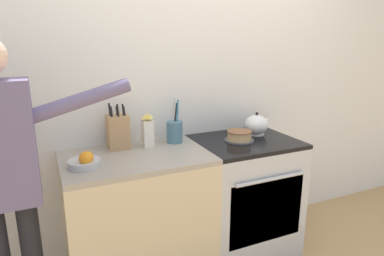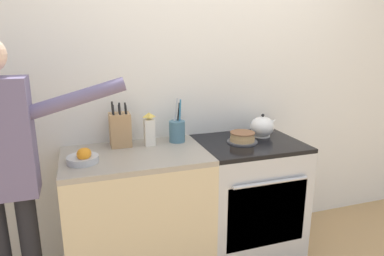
% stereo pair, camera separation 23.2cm
% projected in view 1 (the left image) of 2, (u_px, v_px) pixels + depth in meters
% --- Properties ---
extents(wall_back, '(8.00, 0.04, 2.60)m').
position_uv_depth(wall_back, '(198.00, 83.00, 2.66)').
color(wall_back, silver).
rests_on(wall_back, ground_plane).
extents(counter_cabinet, '(0.95, 0.62, 0.90)m').
position_uv_depth(counter_cabinet, '(139.00, 217.00, 2.35)').
color(counter_cabinet, beige).
rests_on(counter_cabinet, ground_plane).
extents(stove_range, '(0.74, 0.65, 0.90)m').
position_uv_depth(stove_range, '(243.00, 195.00, 2.69)').
color(stove_range, '#B7BABF').
rests_on(stove_range, ground_plane).
extents(layer_cake, '(0.22, 0.22, 0.08)m').
position_uv_depth(layer_cake, '(239.00, 136.00, 2.54)').
color(layer_cake, '#4C4C51').
rests_on(layer_cake, stove_range).
extents(tea_kettle, '(0.22, 0.18, 0.18)m').
position_uv_depth(tea_kettle, '(257.00, 125.00, 2.70)').
color(tea_kettle, white).
rests_on(tea_kettle, stove_range).
extents(knife_block, '(0.14, 0.13, 0.32)m').
position_uv_depth(knife_block, '(118.00, 131.00, 2.35)').
color(knife_block, tan).
rests_on(knife_block, counter_cabinet).
extents(utensil_crock, '(0.12, 0.12, 0.32)m').
position_uv_depth(utensil_crock, '(175.00, 131.00, 2.50)').
color(utensil_crock, '#477084').
rests_on(utensil_crock, counter_cabinet).
extents(fruit_bowl, '(0.19, 0.19, 0.10)m').
position_uv_depth(fruit_bowl, '(85.00, 161.00, 2.02)').
color(fruit_bowl, '#B7BABF').
rests_on(fruit_bowl, counter_cabinet).
extents(milk_carton, '(0.07, 0.07, 0.24)m').
position_uv_depth(milk_carton, '(148.00, 131.00, 2.39)').
color(milk_carton, white).
rests_on(milk_carton, counter_cabinet).
extents(person_baker, '(0.94, 0.20, 1.66)m').
position_uv_depth(person_baker, '(5.00, 169.00, 1.76)').
color(person_baker, black).
rests_on(person_baker, ground_plane).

